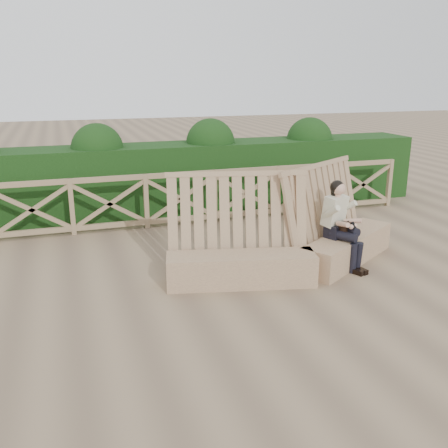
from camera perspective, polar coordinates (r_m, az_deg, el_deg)
name	(u,v)px	position (r m, az deg, el deg)	size (l,w,h in m)	color
ground	(239,291)	(7.21, 1.73, -7.67)	(60.00, 60.00, 0.00)	brown
bench	(295,246)	(7.88, 8.10, -2.53)	(4.16, 1.81, 1.60)	#81634A
woman	(341,221)	(8.11, 13.17, 0.35)	(0.55, 0.86, 1.39)	black
guardrail	(181,198)	(10.22, -4.95, 2.93)	(10.10, 0.09, 1.10)	#88694F
hedge	(168,178)	(11.32, -6.40, 5.27)	(12.00, 1.20, 1.50)	black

